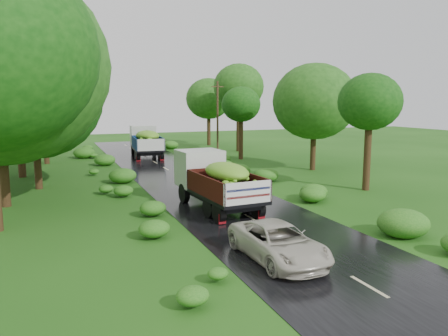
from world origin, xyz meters
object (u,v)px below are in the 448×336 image
truck_near (215,178)px  utility_pole (218,117)px  car (278,242)px  truck_far (146,140)px

truck_near → utility_pole: 22.13m
truck_near → car: truck_near is taller
truck_near → truck_far: size_ratio=0.93×
truck_near → truck_far: bearing=83.9°
truck_near → truck_far: (0.86, 21.21, 0.10)m
car → utility_pole: (8.53, 28.23, 3.12)m
car → utility_pole: bearing=71.5°
utility_pole → truck_near: bearing=-118.3°
car → utility_pole: size_ratio=0.61×
car → utility_pole: 29.65m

